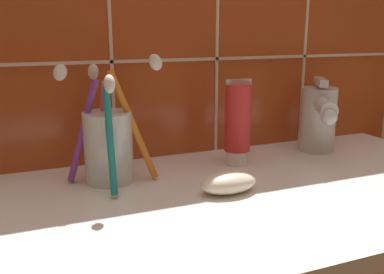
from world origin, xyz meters
TOP-DOWN VIEW (x-y plane):
  - sink_counter at (0.00, 0.00)cm, footprint 69.77×38.31cm
  - tile_wall_backsplash at (0.01, 19.40)cm, footprint 79.77×1.72cm
  - toothbrush_cup at (-18.40, 10.15)cm, footprint 14.34×12.99cm
  - toothpaste_tube at (1.47, 10.26)cm, footprint 4.15×3.96cm
  - sink_faucet at (17.55, 11.30)cm, footprint 8.25×11.73cm
  - soap_bar at (-5.17, -0.45)cm, footprint 7.65×4.41cm

SIDE VIEW (x-z plane):
  - sink_counter at x=0.00cm, z-range 0.00..2.00cm
  - soap_bar at x=-5.17cm, z-range 2.00..4.83cm
  - toothbrush_cup at x=-18.40cm, z-range -1.32..16.27cm
  - sink_faucet at x=17.55cm, z-range 1.80..14.30cm
  - toothpaste_tube at x=1.47cm, z-range 1.91..15.16cm
  - tile_wall_backsplash at x=0.01cm, z-range 0.01..46.59cm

